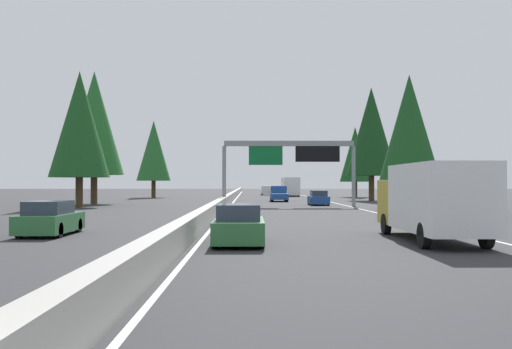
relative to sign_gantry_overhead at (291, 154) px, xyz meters
name	(u,v)px	position (x,y,z in m)	size (l,w,h in m)	color
ground_plane	(229,204)	(5.29, 6.04, -4.96)	(320.00, 320.00, 0.00)	#2D2D30
median_barrier	(232,196)	(25.29, 6.34, -4.51)	(180.00, 0.56, 0.90)	#9E9B93
shoulder_stripe_right	(328,201)	(15.29, -5.48, -4.95)	(160.00, 0.16, 0.01)	silver
shoulder_stripe_median	(234,201)	(15.29, 5.79, -4.95)	(160.00, 0.16, 0.01)	silver
sign_gantry_overhead	(291,154)	(0.00, 0.00, 0.00)	(0.50, 12.68, 6.23)	gray
sedan_far_right	(239,226)	(-35.73, 4.32, -4.27)	(4.40, 1.80, 1.47)	#2D6B38
box_truck_near_center	(432,199)	(-34.62, -3.05, -3.34)	(8.50, 2.40, 2.95)	white
pickup_far_center	(279,194)	(15.55, 0.40, -4.04)	(5.60, 2.00, 1.86)	#1E4793
minivan_distant_b	(267,190)	(53.79, 0.77, -4.00)	(5.00, 1.95, 1.69)	white
bus_mid_center	(290,186)	(45.75, -3.00, -3.24)	(11.50, 2.55, 3.10)	white
sedan_distant_a	(318,198)	(2.96, -2.96, -4.27)	(4.40, 1.80, 1.47)	#1E4793
oncoming_near	(50,219)	(-31.75, 12.46, -4.27)	(4.40, 1.80, 1.47)	#2D6B38
conifer_right_mid	(409,127)	(-7.49, -9.35, 1.89)	(4.95, 4.95, 11.26)	#4C3823
conifer_right_far	(371,132)	(18.47, -11.39, 3.71)	(6.27, 6.27, 14.25)	#4C3823
conifer_right_distant	(355,154)	(36.46, -12.47, 1.66)	(4.79, 4.79, 10.89)	#4C3823
conifer_left_near	(79,124)	(-2.23, 19.43, 2.61)	(5.47, 5.47, 12.44)	#4C3823
conifer_left_mid	(94,123)	(6.32, 20.27, 3.56)	(6.16, 6.16, 14.00)	#4C3823
conifer_left_far	(154,151)	(33.70, 18.31, 2.08)	(5.09, 5.09, 11.57)	#4C3823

